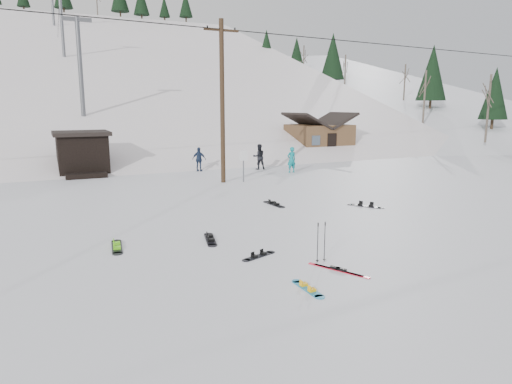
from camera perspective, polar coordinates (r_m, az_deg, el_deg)
name	(u,v)px	position (r m, az deg, el deg)	size (l,w,h in m)	color
ground	(336,260)	(13.43, 9.93, -8.40)	(200.00, 200.00, 0.00)	white
ski_slope	(105,224)	(67.73, -18.31, -3.76)	(60.00, 75.00, 45.00)	white
ridge_right	(348,200)	(77.04, 11.42, -0.94)	(34.00, 85.00, 36.00)	white
treeline_right	(373,136)	(68.11, 14.44, 6.77)	(20.00, 60.00, 10.00)	black
treeline_crest	(81,128)	(96.69, -21.09, 7.48)	(50.00, 6.00, 10.00)	black
utility_pole	(222,100)	(26.06, -4.24, 11.43)	(2.00, 0.26, 9.00)	#3A2819
trail_sign	(244,160)	(26.28, -1.56, 4.01)	(0.50, 0.09, 1.85)	#595B60
lift_hut	(82,153)	(31.48, -20.88, 4.59)	(3.40, 4.10, 2.75)	black
lift_tower_near	(80,61)	(40.60, -21.16, 15.01)	(2.20, 0.36, 8.00)	#595B60
lift_tower_mid	(61,18)	(61.22, -23.15, 19.35)	(2.20, 0.36, 8.00)	#595B60
cabin	(319,138)	(41.07, 7.87, 6.65)	(5.39, 4.40, 3.77)	brown
hero_snowboard	(308,288)	(11.33, 6.48, -11.87)	(0.24, 1.30, 0.09)	#1D8BBD
hero_skis	(338,270)	(12.62, 10.23, -9.55)	(0.89, 1.70, 0.10)	red
ski_poles	(321,242)	(13.05, 8.15, -6.18)	(0.32, 0.08, 1.16)	black
board_scatter_a	(259,256)	(13.54, 0.35, -7.97)	(1.22, 0.60, 0.09)	black
board_scatter_b	(210,239)	(15.20, -5.73, -5.88)	(0.61, 1.57, 0.11)	black
board_scatter_c	(117,247)	(15.00, -17.00, -6.55)	(0.47, 1.64, 0.12)	black
board_scatter_d	(366,206)	(20.62, 13.54, -1.69)	(1.08, 1.43, 0.12)	black
board_scatter_f	(274,204)	(20.42, 2.25, -1.52)	(0.40, 1.59, 0.11)	black
skier_teal	(291,160)	(30.16, 4.46, 4.04)	(0.62, 0.41, 1.70)	#0D7B82
skier_dark	(259,157)	(31.61, 0.37, 4.43)	(0.85, 0.66, 1.75)	black
skier_pink	(323,148)	(39.43, 8.42, 5.40)	(0.98, 0.56, 1.51)	#C04375
skier_navy	(199,159)	(30.90, -7.12, 4.08)	(0.95, 0.39, 1.62)	#1C2A47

